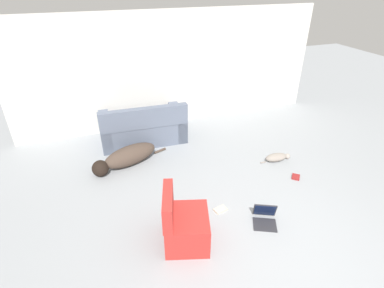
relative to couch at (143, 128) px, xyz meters
name	(u,v)px	position (x,y,z in m)	size (l,w,h in m)	color
ground_plane	(277,268)	(0.86, -3.62, -0.29)	(20.00, 20.00, 0.00)	#999EA3
wall_back	(173,70)	(0.86, 0.66, 0.94)	(6.76, 0.06, 2.44)	silver
couch	(143,128)	(0.00, 0.00, 0.00)	(1.72, 0.94, 0.86)	slate
dog	(126,157)	(-0.48, -0.81, -0.12)	(1.46, 0.74, 0.35)	#4C3D33
cat	(277,157)	(2.18, -1.60, -0.22)	(0.61, 0.21, 0.15)	gray
laptop_open	(265,216)	(1.13, -2.88, -0.20)	(0.43, 0.44, 0.26)	#2D2D33
book_cream	(220,209)	(0.63, -2.48, -0.28)	(0.21, 0.16, 0.02)	beige
book_red	(296,177)	(2.18, -2.17, -0.28)	(0.21, 0.21, 0.02)	maroon
side_chair	(184,225)	(-0.06, -2.84, -0.01)	(0.72, 0.75, 0.79)	#B72D28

